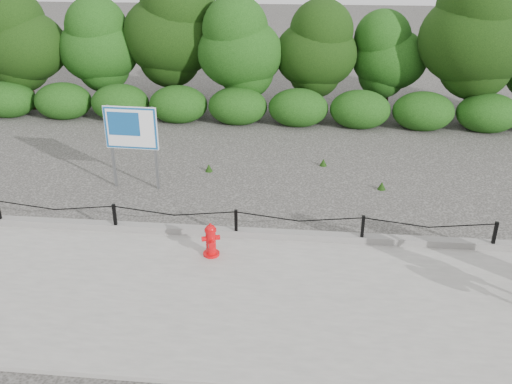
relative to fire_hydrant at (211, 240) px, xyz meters
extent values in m
plane|color=#2D2B28|center=(0.38, 0.75, -0.40)|extent=(90.00, 90.00, 0.00)
cube|color=gray|center=(0.38, -1.25, -0.36)|extent=(14.00, 4.00, 0.08)
cube|color=slate|center=(0.38, 0.80, -0.25)|extent=(14.00, 0.22, 0.14)
cube|color=black|center=(-2.12, 0.75, -0.02)|extent=(0.06, 0.06, 0.60)
cube|color=black|center=(0.38, 0.75, -0.02)|extent=(0.06, 0.06, 0.60)
cube|color=black|center=(2.88, 0.75, -0.02)|extent=(0.06, 0.06, 0.60)
cube|color=black|center=(5.38, 0.75, -0.02)|extent=(0.06, 0.06, 0.60)
cylinder|color=black|center=(-3.37, 0.75, 0.20)|extent=(2.50, 0.02, 0.02)
cylinder|color=black|center=(-0.87, 0.75, 0.20)|extent=(2.50, 0.02, 0.02)
cylinder|color=black|center=(1.63, 0.75, 0.20)|extent=(2.50, 0.02, 0.02)
cylinder|color=black|center=(4.13, 0.75, 0.20)|extent=(2.50, 0.02, 0.02)
cylinder|color=black|center=(-8.12, 9.35, 0.61)|extent=(0.18, 0.18, 2.02)
ellipsoid|color=#224510|center=(-8.12, 9.35, 2.03)|extent=(2.99, 2.59, 3.23)
cylinder|color=black|center=(-5.62, 9.75, 0.54)|extent=(0.18, 0.18, 1.88)
ellipsoid|color=#224510|center=(-5.62, 9.75, 1.86)|extent=(2.79, 2.41, 3.01)
cylinder|color=black|center=(-3.12, 10.15, 0.75)|extent=(0.18, 0.18, 2.30)
ellipsoid|color=#224510|center=(-3.12, 10.15, 2.37)|extent=(3.41, 2.95, 3.69)
cylinder|color=black|center=(-0.62, 9.35, 0.57)|extent=(0.18, 0.18, 1.94)
ellipsoid|color=#224510|center=(-0.62, 9.35, 1.93)|extent=(2.87, 2.48, 3.10)
cylinder|color=black|center=(1.88, 9.75, 0.54)|extent=(0.18, 0.18, 1.88)
ellipsoid|color=#224510|center=(1.88, 9.75, 1.85)|extent=(2.78, 2.40, 3.00)
cylinder|color=black|center=(4.38, 10.15, 0.45)|extent=(0.18, 0.18, 1.70)
ellipsoid|color=#224510|center=(4.38, 10.15, 1.65)|extent=(2.52, 2.18, 2.73)
cylinder|color=black|center=(6.88, 9.35, 0.83)|extent=(0.18, 0.18, 2.45)
ellipsoid|color=#224510|center=(6.88, 9.35, 2.54)|extent=(3.62, 3.13, 3.92)
cylinder|color=red|center=(0.00, 0.01, -0.29)|extent=(0.39, 0.39, 0.05)
cylinder|color=red|center=(0.00, 0.01, -0.03)|extent=(0.24, 0.24, 0.47)
cylinder|color=red|center=(0.00, 0.01, 0.22)|extent=(0.28, 0.28, 0.04)
ellipsoid|color=red|center=(0.00, 0.01, 0.25)|extent=(0.25, 0.25, 0.15)
cylinder|color=red|center=(0.00, 0.01, 0.33)|extent=(0.07, 0.07, 0.04)
cylinder|color=red|center=(-0.13, -0.03, 0.05)|extent=(0.11, 0.12, 0.10)
cylinder|color=red|center=(0.12, 0.05, 0.05)|extent=(0.11, 0.12, 0.10)
cylinder|color=red|center=(0.04, -0.12, -0.01)|extent=(0.16, 0.14, 0.13)
cylinder|color=slate|center=(-0.03, -0.11, -0.08)|extent=(0.01, 0.05, 0.10)
cube|color=slate|center=(-2.94, 3.10, 0.63)|extent=(0.06, 0.06, 2.05)
cube|color=slate|center=(-1.86, 3.05, 0.63)|extent=(0.06, 0.06, 2.05)
cube|color=white|center=(-2.40, 3.03, 1.14)|extent=(1.28, 0.10, 1.03)
cube|color=#134F8D|center=(-2.40, 3.01, 1.14)|extent=(1.26, 0.06, 1.00)
cube|color=#134F8D|center=(-2.56, 3.01, 1.24)|extent=(0.77, 0.04, 0.56)
camera|label=1|loc=(1.74, -8.71, 5.12)|focal=38.00mm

